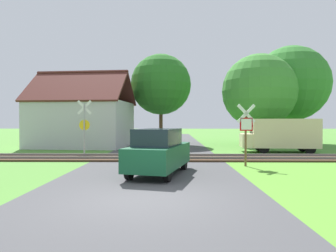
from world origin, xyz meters
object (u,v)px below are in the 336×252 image
at_px(tree_far, 291,84).
at_px(mail_truck, 281,134).
at_px(parked_car, 159,151).
at_px(tree_center, 161,85).
at_px(stop_sign_near, 246,130).
at_px(crossing_sign_far, 84,124).
at_px(tree_right, 259,91).
at_px(house, 82,122).

relative_size(tree_far, mail_truck, 1.80).
relative_size(tree_far, parked_car, 2.13).
distance_m(tree_center, mail_truck, 11.84).
relative_size(stop_sign_near, parked_car, 0.67).
bearing_deg(crossing_sign_far, parked_car, -54.22).
bearing_deg(parked_car, stop_sign_near, 43.11).
relative_size(tree_center, tree_right, 1.04).
height_order(stop_sign_near, mail_truck, stop_sign_near).
relative_size(tree_right, parked_car, 1.85).
height_order(crossing_sign_far, mail_truck, crossing_sign_far).
xyz_separation_m(tree_right, parked_car, (-8.04, -14.57, -3.82)).
distance_m(tree_center, tree_right, 8.70).
height_order(house, tree_right, tree_right).
relative_size(crossing_sign_far, house, 0.41).
bearing_deg(house, tree_center, 29.59).
distance_m(crossing_sign_far, house, 6.80).
relative_size(stop_sign_near, tree_far, 0.31).
distance_m(tree_far, mail_truck, 10.07).
height_order(crossing_sign_far, parked_car, crossing_sign_far).
bearing_deg(tree_center, parked_car, -87.99).
bearing_deg(tree_far, stop_sign_near, -117.98).
relative_size(crossing_sign_far, mail_truck, 0.66).
height_order(tree_far, tree_center, tree_far).
xyz_separation_m(tree_far, tree_center, (-12.15, -0.90, -0.17)).
relative_size(tree_far, tree_right, 1.15).
bearing_deg(tree_right, house, -173.51).
bearing_deg(crossing_sign_far, stop_sign_near, -27.16).
bearing_deg(house, parked_car, -56.71).
height_order(tree_center, tree_right, tree_center).
bearing_deg(tree_right, tree_far, 30.44).
xyz_separation_m(tree_far, parked_car, (-11.59, -16.66, -4.72)).
xyz_separation_m(tree_center, tree_right, (8.59, -1.18, -0.73)).
height_order(house, tree_center, tree_center).
bearing_deg(parked_car, tree_far, 69.26).
height_order(stop_sign_near, parked_car, stop_sign_near).
height_order(tree_right, mail_truck, tree_right).
distance_m(stop_sign_near, tree_far, 16.89).
relative_size(stop_sign_near, house, 0.35).
distance_m(house, parked_car, 14.65).
xyz_separation_m(stop_sign_near, tree_center, (-4.44, 13.60, 3.75)).
relative_size(crossing_sign_far, parked_car, 0.78).
xyz_separation_m(crossing_sign_far, tree_right, (12.85, 8.18, 2.80)).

